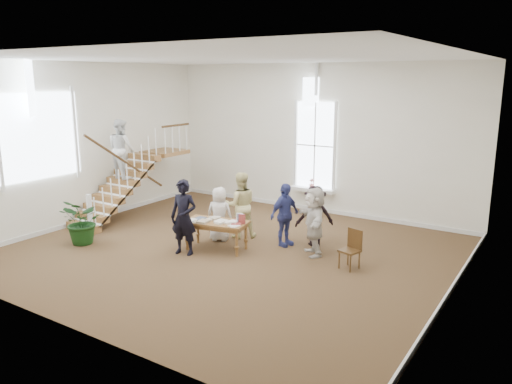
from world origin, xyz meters
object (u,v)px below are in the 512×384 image
Objects in this scene: person_yellow at (240,205)px; woman_cluster_b at (315,216)px; woman_cluster_c at (314,221)px; floor_plant at (83,222)px; police_officer at (184,217)px; side_chair at (352,247)px; library_table at (216,224)px; elderly_woman at (220,214)px; woman_cluster_a at (285,215)px.

person_yellow is 1.15× the size of woman_cluster_b.
floor_plant is (-5.17, -2.41, -0.23)m from woman_cluster_c.
police_officer reaches higher than woman_cluster_b.
police_officer is 2.04× the size of side_chair.
library_table is 1.17× the size of elderly_woman.
person_yellow reaches higher than woman_cluster_c.
person_yellow is 3.32m from side_chair.
elderly_woman reaches higher than library_table.
woman_cluster_a is at bearing -178.57° from elderly_woman.
woman_cluster_b is (2.19, 0.99, 0.05)m from elderly_woman.
library_table is 1.09× the size of woman_cluster_b.
side_chair reaches higher than library_table.
woman_cluster_a reaches higher than side_chair.
floor_plant is (-4.27, -2.61, -0.20)m from woman_cluster_a.
woman_cluster_b is 5.75m from floor_plant.
woman_cluster_c is 1.40× the size of floor_plant.
elderly_woman is 0.93× the size of woman_cluster_b.
elderly_woman is 1.20× the size of floor_plant.
woman_cluster_a reaches higher than library_table.
library_table is 0.83m from police_officer.
woman_cluster_c reaches higher than woman_cluster_b.
floor_plant is (-2.68, -2.07, -0.11)m from elderly_woman.
woman_cluster_c is (2.49, 0.34, 0.12)m from elderly_woman.
police_officer reaches higher than woman_cluster_c.
library_table is 1.70m from woman_cluster_a.
elderly_woman is 0.89× the size of woman_cluster_a.
floor_plant is 1.33× the size of side_chair.
woman_cluster_a reaches higher than elderly_woman.
elderly_woman is at bearing 18.99° from person_yellow.
floor_plant is at bearing -145.76° from side_chair.
floor_plant is at bearing 20.27° from elderly_woman.
woman_cluster_b reaches higher than floor_plant.
woman_cluster_c is at bearing 179.32° from side_chair.
woman_cluster_a reaches higher than floor_plant.
woman_cluster_b is at bearing 29.77° from library_table.
library_table is 0.71m from elderly_woman.
police_officer is at bearing -97.58° from woman_cluster_c.
elderly_woman is 0.86× the size of woman_cluster_c.
elderly_woman is at bearing -163.90° from side_chair.
woman_cluster_c reaches higher than floor_plant.
woman_cluster_a is at bearing -141.72° from woman_cluster_c.
woman_cluster_c is at bearing 12.68° from library_table.
woman_cluster_c is 1.86× the size of side_chair.
woman_cluster_c reaches higher than elderly_woman.
woman_cluster_a is 0.92m from woman_cluster_c.
woman_cluster_a is (1.69, 1.79, -0.11)m from police_officer.
woman_cluster_b is 0.72m from woman_cluster_c.
side_chair is at bearing 163.00° from elderly_woman.
woman_cluster_a is (1.24, 1.15, 0.16)m from library_table.
floor_plant is (-2.98, -2.57, -0.28)m from person_yellow.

